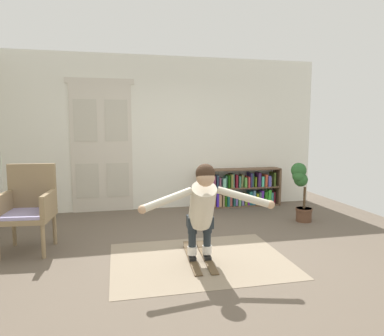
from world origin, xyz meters
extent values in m
plane|color=brown|center=(0.00, 0.00, 0.00)|extent=(7.20, 7.20, 0.00)
cube|color=white|center=(0.00, 2.60, 1.45)|extent=(6.00, 0.10, 2.90)
cube|color=beige|center=(-1.51, 2.54, 1.18)|extent=(0.55, 0.04, 2.35)
cube|color=beige|center=(-1.51, 2.52, 1.69)|extent=(0.41, 0.01, 0.76)
cube|color=beige|center=(-1.51, 2.52, 0.59)|extent=(0.41, 0.01, 0.64)
cube|color=beige|center=(-0.96, 2.54, 1.18)|extent=(0.55, 0.04, 2.35)
cube|color=beige|center=(-0.96, 2.52, 1.69)|extent=(0.41, 0.01, 0.76)
cube|color=beige|center=(-0.96, 2.52, 0.59)|extent=(0.41, 0.01, 0.64)
cube|color=beige|center=(-1.23, 2.54, 2.40)|extent=(1.22, 0.04, 0.10)
cube|color=gray|center=(-0.04, -0.18, 0.00)|extent=(2.08, 1.57, 0.01)
cube|color=brown|center=(0.62, 2.39, 0.38)|extent=(0.04, 0.30, 0.75)
cube|color=brown|center=(2.22, 2.39, 0.38)|extent=(0.04, 0.30, 0.75)
cube|color=brown|center=(1.42, 2.39, 0.01)|extent=(1.60, 0.30, 0.02)
cube|color=brown|center=(1.42, 2.39, 0.38)|extent=(1.60, 0.30, 0.02)
cube|color=brown|center=(1.42, 2.39, 0.74)|extent=(1.60, 0.30, 0.02)
cube|color=#8EA436|center=(0.66, 2.38, 0.14)|extent=(0.03, 0.22, 0.25)
cube|color=olive|center=(0.69, 2.41, 0.13)|extent=(0.03, 0.22, 0.21)
cube|color=#70466B|center=(0.75, 2.39, 0.15)|extent=(0.05, 0.17, 0.26)
cube|color=#4E1F9F|center=(0.81, 2.39, 0.15)|extent=(0.04, 0.20, 0.26)
cube|color=tan|center=(0.88, 2.41, 0.11)|extent=(0.05, 0.17, 0.18)
cube|color=#4426CD|center=(0.94, 2.39, 0.16)|extent=(0.04, 0.21, 0.29)
cube|color=tan|center=(0.99, 2.38, 0.14)|extent=(0.06, 0.15, 0.23)
cube|color=tan|center=(1.06, 2.40, 0.14)|extent=(0.03, 0.22, 0.25)
cube|color=#327514|center=(1.11, 2.41, 0.12)|extent=(0.04, 0.21, 0.20)
cube|color=#17595B|center=(1.15, 2.38, 0.16)|extent=(0.04, 0.24, 0.29)
cube|color=#D56666|center=(1.21, 2.40, 0.13)|extent=(0.06, 0.17, 0.21)
cube|color=#1B4D4E|center=(1.27, 2.38, 0.15)|extent=(0.05, 0.21, 0.26)
cube|color=#866CC9|center=(1.33, 2.40, 0.13)|extent=(0.04, 0.19, 0.22)
cube|color=#61AE5C|center=(1.39, 2.38, 0.15)|extent=(0.05, 0.20, 0.27)
cube|color=#756BAD|center=(1.45, 2.40, 0.14)|extent=(0.07, 0.23, 0.25)
cube|color=olive|center=(1.53, 2.40, 0.14)|extent=(0.07, 0.20, 0.24)
cube|color=purple|center=(1.58, 2.40, 0.11)|extent=(0.04, 0.18, 0.19)
cube|color=#25797B|center=(1.63, 2.38, 0.16)|extent=(0.07, 0.18, 0.28)
cube|color=#558BB7|center=(1.70, 2.37, 0.16)|extent=(0.05, 0.15, 0.29)
cube|color=#A5B824|center=(1.77, 2.39, 0.13)|extent=(0.03, 0.21, 0.22)
cube|color=#4D7766|center=(1.83, 2.40, 0.15)|extent=(0.03, 0.23, 0.25)
cube|color=#6834BF|center=(1.88, 2.39, 0.16)|extent=(0.06, 0.15, 0.28)
cube|color=#29871D|center=(1.96, 2.38, 0.15)|extent=(0.06, 0.16, 0.25)
cube|color=green|center=(2.03, 2.38, 0.16)|extent=(0.07, 0.16, 0.29)
cube|color=teal|center=(2.10, 2.41, 0.14)|extent=(0.05, 0.18, 0.23)
cube|color=maroon|center=(2.14, 2.40, 0.14)|extent=(0.03, 0.18, 0.24)
cube|color=#D364BB|center=(0.66, 2.41, 0.49)|extent=(0.03, 0.15, 0.21)
cube|color=teal|center=(0.72, 2.39, 0.53)|extent=(0.04, 0.17, 0.29)
cube|color=#542A7C|center=(0.77, 2.39, 0.49)|extent=(0.03, 0.20, 0.22)
cube|color=brown|center=(0.81, 2.37, 0.53)|extent=(0.04, 0.16, 0.28)
cube|color=#6E314F|center=(0.86, 2.38, 0.51)|extent=(0.06, 0.20, 0.24)
cube|color=navy|center=(0.93, 2.39, 0.52)|extent=(0.04, 0.23, 0.26)
cube|color=#804565|center=(0.99, 2.39, 0.49)|extent=(0.04, 0.18, 0.21)
cube|color=#77C8AA|center=(1.06, 2.37, 0.48)|extent=(0.06, 0.20, 0.19)
cube|color=#467E68|center=(1.12, 2.40, 0.50)|extent=(0.03, 0.17, 0.23)
cube|color=#1A5510|center=(1.16, 2.39, 0.51)|extent=(0.03, 0.22, 0.25)
cube|color=olive|center=(1.23, 2.38, 0.52)|extent=(0.04, 0.19, 0.26)
cube|color=slate|center=(1.27, 2.40, 0.52)|extent=(0.03, 0.16, 0.27)
cube|color=maroon|center=(1.33, 2.39, 0.51)|extent=(0.04, 0.20, 0.25)
cube|color=#38765F|center=(1.39, 2.38, 0.50)|extent=(0.04, 0.19, 0.23)
cube|color=olive|center=(1.45, 2.41, 0.51)|extent=(0.06, 0.16, 0.25)
cube|color=#65B852|center=(1.51, 2.37, 0.48)|extent=(0.04, 0.17, 0.19)
cube|color=#C73F43|center=(1.57, 2.37, 0.49)|extent=(0.03, 0.23, 0.21)
cube|color=navy|center=(1.63, 2.41, 0.52)|extent=(0.03, 0.23, 0.28)
cube|color=#29544B|center=(1.67, 2.41, 0.52)|extent=(0.04, 0.15, 0.27)
cube|color=olive|center=(1.73, 2.41, 0.48)|extent=(0.03, 0.19, 0.20)
cube|color=#432357|center=(1.80, 2.40, 0.52)|extent=(0.06, 0.22, 0.28)
cube|color=#4ED2A7|center=(1.87, 2.38, 0.49)|extent=(0.05, 0.20, 0.21)
cube|color=#CE5136|center=(1.95, 2.38, 0.51)|extent=(0.06, 0.19, 0.24)
cube|color=#5353B3|center=(2.01, 2.39, 0.49)|extent=(0.06, 0.23, 0.21)
cube|color=#897459|center=(2.07, 2.40, 0.48)|extent=(0.03, 0.16, 0.19)
cube|color=#39501B|center=(2.12, 2.39, 0.52)|extent=(0.04, 0.24, 0.28)
cylinder|color=#8C7554|center=(-1.86, 0.27, 0.21)|extent=(0.05, 0.05, 0.42)
cylinder|color=#8C7554|center=(-2.33, 0.84, 0.21)|extent=(0.05, 0.05, 0.42)
cylinder|color=#8C7554|center=(-1.81, 0.79, 0.21)|extent=(0.05, 0.05, 0.42)
cube|color=#8C7554|center=(-2.10, 0.56, 0.45)|extent=(0.65, 0.65, 0.06)
cube|color=#A8A0D5|center=(-2.10, 0.56, 0.50)|extent=(0.59, 0.59, 0.04)
cube|color=#8C7554|center=(-2.07, 0.82, 0.80)|extent=(0.60, 0.11, 0.60)
cube|color=#8C7554|center=(-2.37, 0.58, 0.62)|extent=(0.11, 0.56, 0.28)
cube|color=#8C7554|center=(-1.83, 0.53, 0.62)|extent=(0.11, 0.56, 0.28)
cylinder|color=brown|center=(2.08, 1.09, 0.11)|extent=(0.25, 0.25, 0.22)
cylinder|color=brown|center=(2.08, 1.09, 0.20)|extent=(0.27, 0.27, 0.04)
cylinder|color=#4C3823|center=(2.08, 1.09, 0.40)|extent=(0.04, 0.04, 0.36)
sphere|color=#2A5D2B|center=(1.96, 1.10, 0.77)|extent=(0.20, 0.20, 0.20)
sphere|color=#2A5D2B|center=(1.98, 1.13, 0.86)|extent=(0.25, 0.25, 0.25)
sphere|color=#2A5D2B|center=(2.01, 1.11, 0.71)|extent=(0.23, 0.23, 0.23)
cube|color=brown|center=(-0.13, -0.18, 0.01)|extent=(0.15, 0.92, 0.01)
cube|color=brown|center=(-0.10, 0.25, 0.05)|extent=(0.10, 0.12, 0.06)
cube|color=black|center=(-0.13, -0.20, 0.04)|extent=(0.09, 0.12, 0.04)
cube|color=brown|center=(0.05, -0.19, 0.01)|extent=(0.15, 0.92, 0.01)
cube|color=brown|center=(0.08, 0.24, 0.05)|extent=(0.10, 0.12, 0.06)
cube|color=black|center=(0.05, -0.21, 0.04)|extent=(0.09, 0.12, 0.04)
cylinder|color=white|center=(-0.13, -0.18, 0.13)|extent=(0.12, 0.12, 0.10)
cylinder|color=#20282D|center=(-0.13, -0.18, 0.33)|extent=(0.10, 0.10, 0.30)
cylinder|color=#20282D|center=(-0.13, -0.19, 0.45)|extent=(0.12, 0.12, 0.22)
cylinder|color=white|center=(0.05, -0.19, 0.13)|extent=(0.12, 0.12, 0.10)
cylinder|color=#20282D|center=(0.05, -0.19, 0.33)|extent=(0.10, 0.10, 0.30)
cylinder|color=#20282D|center=(0.05, -0.20, 0.45)|extent=(0.12, 0.12, 0.22)
cube|color=#20282D|center=(-0.04, -0.20, 0.48)|extent=(0.31, 0.20, 0.14)
cylinder|color=beige|center=(-0.04, -0.33, 0.70)|extent=(0.31, 0.52, 0.59)
sphere|color=tan|center=(-0.06, -0.53, 1.05)|extent=(0.21, 0.21, 0.20)
sphere|color=#382619|center=(-0.06, -0.52, 1.09)|extent=(0.22, 0.22, 0.21)
cylinder|color=beige|center=(-0.47, -0.55, 0.83)|extent=(0.58, 0.26, 0.21)
sphere|color=tan|center=(-0.74, -0.64, 0.77)|extent=(0.10, 0.10, 0.09)
cylinder|color=beige|center=(0.35, -0.60, 0.83)|extent=(0.56, 0.32, 0.21)
sphere|color=tan|center=(0.61, -0.72, 0.77)|extent=(0.10, 0.10, 0.09)
camera|label=1|loc=(-0.98, -4.03, 1.59)|focal=32.30mm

